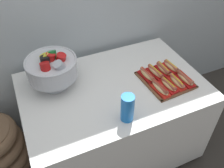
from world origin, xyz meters
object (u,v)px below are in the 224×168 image
Objects in this scene: serving_tray at (165,80)px; hot_dog_1 at (169,85)px; punch_bowl at (52,68)px; hot_dog_5 at (155,72)px; hot_dog_7 at (171,67)px; hot_dog_6 at (163,69)px; buffet_table at (113,118)px; hot_dog_4 at (147,75)px; hot_dog_3 at (185,79)px; hot_dog_0 at (160,88)px; cup_stack at (127,108)px; hot_dog_2 at (177,82)px.

hot_dog_1 reaches higher than serving_tray.
hot_dog_5 is at bearing -15.91° from punch_bowl.
hot_dog_7 reaches higher than hot_dog_1.
hot_dog_6 is 0.84m from punch_bowl.
hot_dog_4 is at bearing -5.72° from buffet_table.
hot_dog_4 is 0.23m from hot_dog_7.
buffet_table is 7.52× the size of hot_dog_5.
hot_dog_3 is at bearing -32.79° from serving_tray.
hot_dog_5 is (-0.01, 0.16, 0.00)m from hot_dog_1.
hot_dog_1 is 0.90× the size of hot_dog_3.
hot_dog_0 is (-0.11, -0.09, 0.03)m from serving_tray.
serving_tray is at bearing -110.98° from hot_dog_6.
cup_stack is (-0.32, -0.29, 0.06)m from hot_dog_4.
hot_dog_7 is at bearing 93.46° from hot_dog_3.
hot_dog_3 is 0.57m from cup_stack.
hot_dog_0 is 0.15m from hot_dog_2.
punch_bowl reaches higher than hot_dog_0.
hot_dog_4 is (-0.08, 0.16, 0.00)m from hot_dog_1.
hot_dog_0 is 1.04× the size of hot_dog_4.
hot_dog_6 is at bearing 3.46° from hot_dog_5.
hot_dog_4 is 0.50× the size of punch_bowl.
hot_dog_7 is 0.47× the size of punch_bowl.
hot_dog_1 is at bearing -110.98° from serving_tray.
hot_dog_7 is (0.22, 0.01, -0.00)m from hot_dog_4.
buffet_table is at bearing 174.28° from hot_dog_4.
hot_dog_1 is 0.98× the size of hot_dog_7.
cup_stack reaches higher than hot_dog_2.
punch_bowl reaches higher than hot_dog_2.
hot_dog_2 is (0.15, 0.01, -0.00)m from hot_dog_0.
hot_dog_0 is 0.28m from hot_dog_7.
hot_dog_1 is at bearing -176.54° from hot_dog_3.
buffet_table is at bearing 156.81° from hot_dog_2.
serving_tray is 2.03× the size of hot_dog_0.
hot_dog_4 reaches higher than hot_dog_2.
punch_bowl is (-0.73, 0.21, 0.13)m from hot_dog_5.
hot_dog_6 is (0.07, 0.00, 0.00)m from hot_dog_5.
buffet_table is 0.61m from hot_dog_2.
cup_stack is (-0.05, -0.32, 0.46)m from buffet_table.
cup_stack is at bearing -150.52° from hot_dog_7.
hot_dog_2 is 0.22m from hot_dog_4.
hot_dog_6 is (0.03, 0.08, 0.03)m from serving_tray.
punch_bowl reaches higher than hot_dog_6.
hot_dog_2 is (0.07, 0.00, 0.00)m from hot_dog_1.
hot_dog_3 is (0.15, 0.01, 0.00)m from hot_dog_1.
hot_dog_4 is (-0.01, 0.16, -0.00)m from hot_dog_0.
serving_tray is (0.38, -0.10, 0.37)m from buffet_table.
hot_dog_2 is at bearing 15.97° from cup_stack.
hot_dog_3 is (0.50, -0.18, 0.40)m from buffet_table.
hot_dog_0 is 1.11× the size of hot_dog_6.
hot_dog_0 is at bearing -34.75° from buffet_table.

